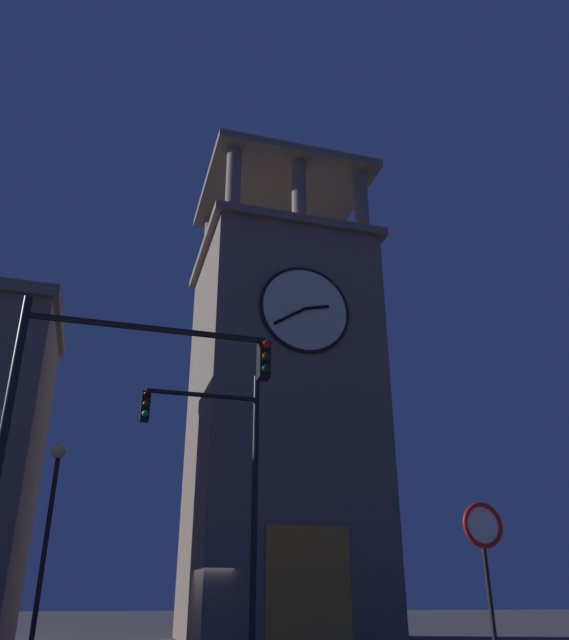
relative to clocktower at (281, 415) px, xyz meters
name	(u,v)px	position (x,y,z in m)	size (l,w,h in m)	color
clocktower	(281,415)	(0.00, 0.00, 0.00)	(8.19, 8.06, 24.96)	#75665B
traffic_signal_near	(222,470)	(4.70, 11.31, -4.79)	(3.04, 0.41, 6.94)	black
traffic_signal_mid	(96,414)	(7.81, 15.71, -4.79)	(4.64, 0.41, 6.51)	black
street_lamp	(51,506)	(8.84, 7.44, -5.31)	(0.44, 0.44, 5.66)	black
no_horn_sign	(484,541)	(1.05, 16.78, -6.82)	(0.78, 0.14, 3.04)	black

